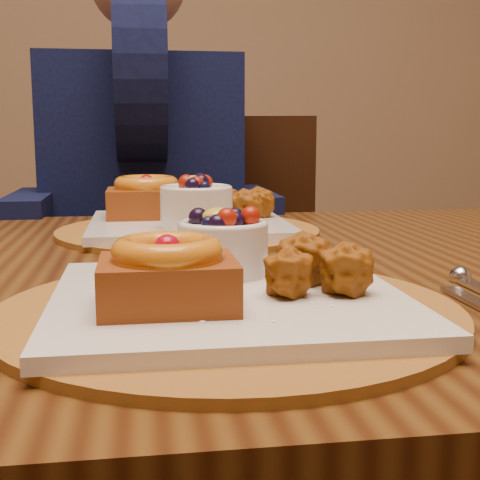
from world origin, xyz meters
The scene contains 5 objects.
dining_table centered at (0.03, 0.09, 0.68)m, with size 1.60×0.90×0.76m.
place_setting_near centered at (0.03, -0.13, 0.78)m, with size 0.38×0.38×0.08m.
place_setting_far centered at (0.03, 0.30, 0.78)m, with size 0.38×0.38×0.09m.
chair_far centered at (0.12, 0.82, 0.52)m, with size 0.56×0.56×0.94m.
diner centered at (-0.03, 0.76, 0.87)m, with size 0.50×0.48×0.82m.
Camera 1 is at (-0.04, -0.66, 0.90)m, focal length 50.00 mm.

